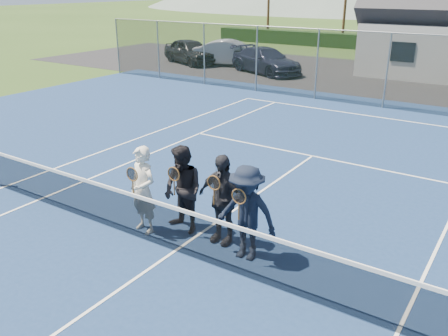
# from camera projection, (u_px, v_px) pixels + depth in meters

# --- Properties ---
(ground) EXTENTS (220.00, 220.00, 0.00)m
(ground) POSITION_uv_depth(u_px,v_px,m) (419.00, 83.00, 24.53)
(ground) COLOR #2C4518
(ground) RESTS_ON ground
(court_surface) EXTENTS (30.00, 30.00, 0.02)m
(court_surface) POSITION_uv_depth(u_px,v_px,m) (175.00, 252.00, 8.96)
(court_surface) COLOR navy
(court_surface) RESTS_ON ground
(tarmac_carpark) EXTENTS (40.00, 12.00, 0.01)m
(tarmac_carpark) POSITION_uv_depth(u_px,v_px,m) (344.00, 75.00, 26.59)
(tarmac_carpark) COLOR black
(tarmac_carpark) RESTS_ON ground
(car_a) EXTENTS (4.89, 3.44, 1.55)m
(car_a) POSITION_uv_depth(u_px,v_px,m) (190.00, 51.00, 30.33)
(car_a) COLOR black
(car_a) RESTS_ON ground
(car_b) EXTENTS (4.99, 3.18, 1.55)m
(car_b) POSITION_uv_depth(u_px,v_px,m) (232.00, 53.00, 29.45)
(car_b) COLOR #95969D
(car_b) RESTS_ON ground
(car_c) EXTENTS (5.28, 3.75, 1.42)m
(car_c) POSITION_uv_depth(u_px,v_px,m) (266.00, 61.00, 26.97)
(car_c) COLOR black
(car_c) RESTS_ON ground
(court_markings) EXTENTS (11.03, 23.83, 0.01)m
(court_markings) POSITION_uv_depth(u_px,v_px,m) (175.00, 251.00, 8.96)
(court_markings) COLOR white
(court_markings) RESTS_ON court_surface
(tennis_net) EXTENTS (11.68, 0.08, 1.10)m
(tennis_net) POSITION_uv_depth(u_px,v_px,m) (174.00, 227.00, 8.77)
(tennis_net) COLOR slate
(tennis_net) RESTS_ON ground
(perimeter_fence) EXTENTS (30.07, 0.07, 3.02)m
(perimeter_fence) POSITION_uv_depth(u_px,v_px,m) (387.00, 71.00, 18.92)
(perimeter_fence) COLOR slate
(perimeter_fence) RESTS_ON ground
(player_a) EXTENTS (0.72, 0.55, 1.80)m
(player_a) POSITION_uv_depth(u_px,v_px,m) (143.00, 190.00, 9.40)
(player_a) COLOR white
(player_a) RESTS_ON court_surface
(player_b) EXTENTS (1.00, 0.85, 1.80)m
(player_b) POSITION_uv_depth(u_px,v_px,m) (183.00, 190.00, 9.41)
(player_b) COLOR black
(player_b) RESTS_ON court_surface
(player_c) EXTENTS (1.06, 0.51, 1.80)m
(player_c) POSITION_uv_depth(u_px,v_px,m) (222.00, 199.00, 9.01)
(player_c) COLOR #25252A
(player_c) RESTS_ON court_surface
(player_d) EXTENTS (1.21, 0.76, 1.80)m
(player_d) POSITION_uv_depth(u_px,v_px,m) (247.00, 213.00, 8.45)
(player_d) COLOR black
(player_d) RESTS_ON court_surface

